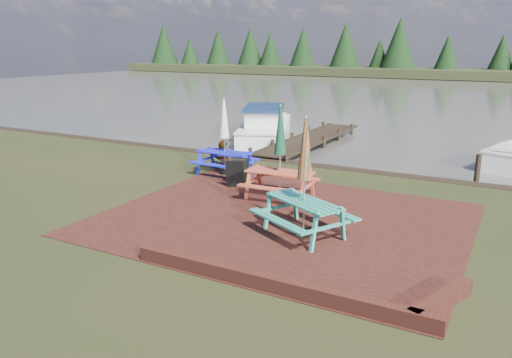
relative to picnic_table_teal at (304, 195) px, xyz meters
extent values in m
plane|color=black|center=(-0.89, -0.28, -0.98)|extent=(120.00, 120.00, 0.00)
cube|color=#3C1913|center=(-0.89, 0.72, -0.97)|extent=(9.00, 7.50, 0.02)
cube|color=#4C1E16|center=(0.61, -2.88, -0.83)|extent=(6.00, 0.22, 0.30)
cube|color=#4C1E16|center=(3.41, -2.08, -0.83)|extent=(0.82, 1.77, 0.30)
cube|color=#47443D|center=(-0.89, 36.72, -0.98)|extent=(120.00, 60.00, 0.02)
cube|color=black|center=(-0.89, 65.72, -0.48)|extent=(120.00, 10.00, 1.20)
cube|color=teal|center=(0.00, 0.00, -0.15)|extent=(2.14, 1.63, 0.04)
cube|color=teal|center=(-0.35, -0.67, -0.48)|extent=(1.90, 1.18, 0.04)
cube|color=teal|center=(0.35, 0.67, -0.48)|extent=(1.90, 1.18, 0.04)
cube|color=teal|center=(-0.77, 0.41, -0.57)|extent=(0.89, 1.58, 0.83)
cube|color=teal|center=(0.77, -0.41, -0.57)|extent=(0.89, 1.58, 0.83)
cylinder|color=black|center=(0.00, 0.00, -0.92)|extent=(0.40, 0.40, 0.11)
cylinder|color=#B2B2B7|center=(0.00, 0.00, 0.42)|extent=(0.04, 0.04, 2.79)
cone|color=#C23E1B|center=(0.00, 0.00, 1.09)|extent=(0.36, 0.36, 1.40)
cube|color=#BE4A30|center=(-1.76, 2.36, -0.18)|extent=(2.00, 0.89, 0.04)
cube|color=#BE4A30|center=(-1.71, 1.62, -0.49)|extent=(1.96, 0.39, 0.04)
cube|color=#BE4A30|center=(-1.82, 3.09, -0.49)|extent=(1.96, 0.39, 0.04)
cube|color=#BE4A30|center=(-2.61, 2.30, -0.58)|extent=(0.20, 1.69, 0.80)
cube|color=#BE4A30|center=(-0.92, 2.42, -0.58)|extent=(0.20, 1.69, 0.80)
cylinder|color=black|center=(-1.76, 2.36, -0.92)|extent=(0.39, 0.39, 0.11)
cylinder|color=#B2B2B7|center=(-1.76, 2.36, 0.37)|extent=(0.04, 0.04, 2.71)
cone|color=#103E25|center=(-1.76, 2.36, 1.02)|extent=(0.35, 0.35, 1.35)
cube|color=#1B20CD|center=(-4.69, 4.02, -0.20)|extent=(1.92, 0.81, 0.04)
cube|color=#1B20CD|center=(-4.71, 3.31, -0.51)|extent=(1.90, 0.32, 0.04)
cube|color=#1B20CD|center=(-4.66, 4.74, -0.51)|extent=(1.90, 0.32, 0.04)
cube|color=#1B20CD|center=(-5.50, 4.05, -0.59)|extent=(0.15, 1.64, 0.78)
cube|color=#1B20CD|center=(-3.87, 3.99, -0.59)|extent=(0.15, 1.64, 0.78)
cylinder|color=black|center=(-4.69, 4.02, -0.93)|extent=(0.38, 0.38, 0.10)
cylinder|color=#B2B2B7|center=(-4.69, 4.02, 0.33)|extent=(0.04, 0.04, 2.62)
cone|color=silver|center=(-4.69, 4.02, 0.96)|extent=(0.34, 0.34, 1.31)
cube|color=black|center=(-3.45, 2.63, -0.52)|extent=(0.60, 0.40, 0.90)
cube|color=black|center=(-3.45, 2.94, -0.52)|extent=(0.60, 0.40, 0.90)
cube|color=black|center=(-3.45, 2.79, -0.08)|extent=(0.54, 0.23, 0.03)
cube|color=black|center=(-4.39, 11.22, -0.86)|extent=(1.60, 9.00, 0.06)
cube|color=black|center=(-5.14, 11.22, -0.81)|extent=(0.08, 9.00, 0.08)
cube|color=black|center=(-3.64, 11.22, -0.81)|extent=(0.08, 9.00, 0.08)
cylinder|color=black|center=(-5.19, 6.72, -1.08)|extent=(0.16, 0.16, 1.00)
cylinder|color=black|center=(-3.59, 6.72, -1.08)|extent=(0.16, 0.16, 1.00)
cube|color=silver|center=(-7.05, 11.63, -0.87)|extent=(4.47, 6.76, 0.91)
cube|color=silver|center=(-7.05, 11.63, -0.40)|extent=(4.56, 6.89, 0.07)
cube|color=silver|center=(-6.75, 10.92, 0.04)|extent=(2.49, 3.09, 0.78)
cube|color=#112140|center=(-6.75, 10.92, 0.48)|extent=(2.80, 3.51, 0.16)
cube|color=silver|center=(-7.98, 13.88, -0.28)|extent=(2.17, 1.78, 0.09)
imported|color=gray|center=(-5.42, 5.06, -0.05)|extent=(0.70, 0.48, 1.86)
camera|label=1|loc=(4.29, -10.25, 3.36)|focal=35.00mm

